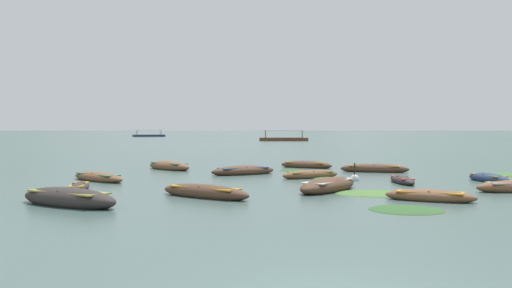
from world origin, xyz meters
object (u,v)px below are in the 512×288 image
object	(u,v)px
rowboat_1	(243,171)
rowboat_12	(205,192)
rowboat_10	(311,175)
rowboat_13	(169,166)
rowboat_7	(68,198)
rowboat_4	(402,180)
ferry_2	(284,139)
rowboat_9	(430,196)
mooring_buoy	(355,179)
rowboat_0	(328,186)
ferry_1	(149,135)
rowboat_5	(306,165)
rowboat_3	(98,177)
rowboat_6	(79,187)
rowboat_11	(374,169)
rowboat_8	(489,178)

from	to	relation	value
rowboat_1	rowboat_12	bearing A→B (deg)	-103.53
rowboat_10	rowboat_13	xyz separation A→B (m)	(-7.78, 7.37, 0.04)
rowboat_1	rowboat_7	world-z (taller)	rowboat_7
rowboat_7	rowboat_13	world-z (taller)	rowboat_7
rowboat_7	rowboat_4	bearing A→B (deg)	23.26
rowboat_4	ferry_2	bearing A→B (deg)	83.51
rowboat_9	mooring_buoy	bearing A→B (deg)	92.68
rowboat_0	ferry_2	xyz separation A→B (m)	(15.42, 99.54, 0.23)
rowboat_9	ferry_1	distance (m)	176.76
rowboat_12	ferry_1	xyz separation A→B (m)	(-13.66, 173.33, 0.25)
rowboat_7	rowboat_12	size ratio (longest dim) A/B	1.12
rowboat_5	rowboat_9	distance (m)	17.79
rowboat_13	ferry_2	distance (m)	88.91
rowboat_3	ferry_2	size ratio (longest dim) A/B	0.36
rowboat_6	rowboat_11	size ratio (longest dim) A/B	0.73
rowboat_8	rowboat_12	xyz separation A→B (m)	(-14.35, -4.73, 0.03)
rowboat_1	rowboat_11	size ratio (longest dim) A/B	1.01
rowboat_5	rowboat_12	bearing A→B (deg)	-115.20
rowboat_13	rowboat_7	bearing A→B (deg)	-99.70
rowboat_4	mooring_buoy	distance (m)	2.46
rowboat_8	ferry_1	world-z (taller)	ferry_1
rowboat_12	ferry_2	size ratio (longest dim) A/B	0.34
rowboat_10	rowboat_12	xyz separation A→B (m)	(-5.93, -7.85, 0.02)
rowboat_1	rowboat_11	world-z (taller)	rowboat_1
rowboat_7	rowboat_11	distance (m)	20.34
rowboat_3	rowboat_4	bearing A→B (deg)	-11.75
rowboat_0	rowboat_1	bearing A→B (deg)	106.99
rowboat_3	mooring_buoy	size ratio (longest dim) A/B	3.91
rowboat_1	rowboat_8	size ratio (longest dim) A/B	1.37
rowboat_1	rowboat_10	size ratio (longest dim) A/B	1.20
rowboat_0	rowboat_12	bearing A→B (deg)	-162.56
rowboat_13	rowboat_9	bearing A→B (deg)	-59.84
rowboat_12	ferry_2	bearing A→B (deg)	78.42
ferry_1	rowboat_4	bearing A→B (deg)	-82.11
rowboat_13	rowboat_10	bearing A→B (deg)	-43.45
rowboat_10	ferry_2	size ratio (longest dim) A/B	0.32
rowboat_6	rowboat_12	bearing A→B (deg)	-31.18
rowboat_0	rowboat_12	xyz separation A→B (m)	(-5.32, -1.67, -0.02)
rowboat_12	rowboat_11	bearing A→B (deg)	46.87
rowboat_0	rowboat_6	size ratio (longest dim) A/B	1.41
rowboat_7	ferry_1	distance (m)	175.30
rowboat_3	rowboat_11	bearing A→B (deg)	13.68
rowboat_5	rowboat_12	world-z (taller)	rowboat_12
rowboat_8	mooring_buoy	size ratio (longest dim) A/B	3.00
rowboat_6	mooring_buoy	distance (m)	13.44
rowboat_6	rowboat_13	xyz separation A→B (m)	(3.47, 12.00, 0.09)
rowboat_8	ferry_2	size ratio (longest dim) A/B	0.28
rowboat_6	rowboat_8	world-z (taller)	rowboat_8
rowboat_12	ferry_2	xyz separation A→B (m)	(20.74, 101.21, 0.25)
rowboat_6	rowboat_4	bearing A→B (deg)	4.78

